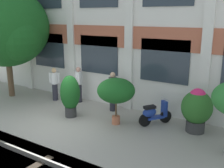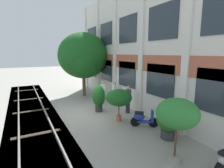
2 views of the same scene
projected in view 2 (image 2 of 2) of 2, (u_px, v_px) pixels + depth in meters
ground_plane at (89, 113)px, 10.86m from camera, size 80.00×80.00×0.00m
apartment_facade at (130, 47)px, 11.52m from camera, size 15.95×0.64×8.09m
rail_tracks at (34, 124)px, 9.42m from camera, size 23.59×2.80×0.43m
broadleaf_tree at (83, 57)px, 14.63m from camera, size 4.36×4.15×5.34m
potted_plant_low_pan at (119, 98)px, 9.33m from camera, size 1.40×1.40×1.77m
potted_plant_ribbed_drum at (169, 119)px, 7.46m from camera, size 1.06×1.06×1.58m
potted_plant_fluted_column at (99, 96)px, 10.93m from camera, size 0.79×0.79×1.70m
potted_plant_tall_urn at (177, 114)px, 5.67m from camera, size 1.38×1.38×2.23m
scooter_near_curb at (143, 118)px, 8.72m from camera, size 0.87×1.19×0.98m
resident_by_doorway at (128, 99)px, 10.68m from camera, size 0.34×0.53×1.69m
resident_watching_tracks at (115, 92)px, 12.45m from camera, size 0.42×0.39×1.69m
resident_near_plants at (103, 90)px, 13.29m from camera, size 0.49×0.34×1.58m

